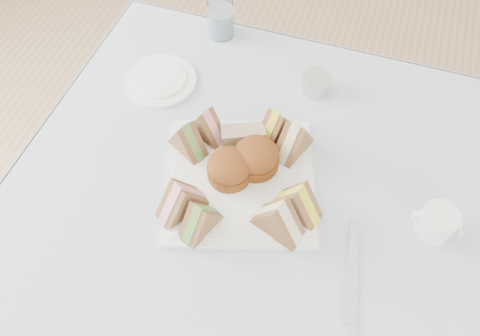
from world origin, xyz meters
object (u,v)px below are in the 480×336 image
(table, at_px, (250,275))
(water_glass, at_px, (221,19))
(serving_plate, at_px, (240,180))
(creamer_jug, at_px, (437,222))

(table, bearing_deg, water_glass, 116.80)
(serving_plate, distance_m, water_glass, 0.45)
(water_glass, bearing_deg, serving_plate, -65.29)
(creamer_jug, bearing_deg, water_glass, 138.26)
(serving_plate, xyz_separation_m, creamer_jug, (0.38, 0.01, 0.02))
(creamer_jug, bearing_deg, table, -176.55)
(water_glass, xyz_separation_m, creamer_jug, (0.57, -0.40, -0.02))
(table, height_order, serving_plate, serving_plate)
(serving_plate, height_order, water_glass, water_glass)
(table, xyz_separation_m, water_glass, (-0.23, 0.46, 0.42))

